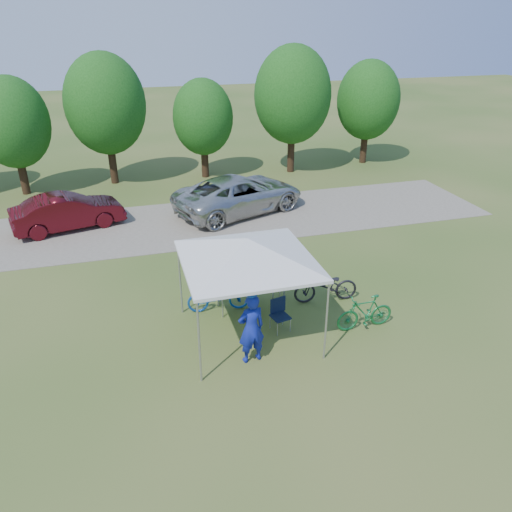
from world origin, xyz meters
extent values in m
plane|color=#2D5119|center=(0.00, 0.00, 0.00)|extent=(100.00, 100.00, 0.00)
cube|color=gray|center=(0.00, 8.00, 0.01)|extent=(24.00, 5.00, 0.02)
cylinder|color=#A5A5AA|center=(-1.50, -1.50, 1.05)|extent=(0.05, 0.05, 2.10)
cylinder|color=#A5A5AA|center=(1.50, -1.50, 1.05)|extent=(0.05, 0.05, 2.10)
cylinder|color=#A5A5AA|center=(-1.50, 1.50, 1.05)|extent=(0.05, 0.05, 2.10)
cylinder|color=#A5A5AA|center=(1.50, 1.50, 1.05)|extent=(0.05, 0.05, 2.10)
cube|color=silver|center=(0.00, 0.00, 2.14)|extent=(3.15, 3.15, 0.08)
pyramid|color=silver|center=(0.00, 0.00, 2.73)|extent=(4.53, 4.53, 0.55)
cylinder|color=#382314|center=(-7.00, 13.70, 0.88)|extent=(0.36, 0.36, 1.75)
ellipsoid|color=#144711|center=(-7.00, 13.70, 3.25)|extent=(3.20, 3.20, 4.00)
cylinder|color=#382314|center=(-3.00, 14.30, 1.01)|extent=(0.36, 0.36, 2.03)
ellipsoid|color=#144711|center=(-3.00, 14.30, 3.77)|extent=(3.71, 3.71, 4.64)
cylinder|color=#382314|center=(1.50, 14.10, 0.80)|extent=(0.36, 0.36, 1.61)
ellipsoid|color=#144711|center=(1.50, 14.10, 2.99)|extent=(2.94, 2.94, 3.68)
cylinder|color=#382314|center=(6.00, 13.80, 1.05)|extent=(0.36, 0.36, 2.10)
ellipsoid|color=#144711|center=(6.00, 13.80, 3.90)|extent=(3.84, 3.84, 4.80)
cylinder|color=#382314|center=(10.50, 14.40, 0.91)|extent=(0.36, 0.36, 1.82)
ellipsoid|color=#144711|center=(10.50, 14.40, 3.38)|extent=(3.33, 3.33, 4.16)
cube|color=white|center=(0.36, 1.26, 0.69)|extent=(1.74, 0.72, 0.04)
cylinder|color=#A5A5AA|center=(-0.46, 0.95, 0.34)|extent=(0.04, 0.04, 0.68)
cylinder|color=#A5A5AA|center=(1.18, 0.95, 0.34)|extent=(0.04, 0.04, 0.68)
cylinder|color=#A5A5AA|center=(-0.46, 1.57, 0.34)|extent=(0.04, 0.04, 0.68)
cylinder|color=#A5A5AA|center=(1.18, 1.57, 0.34)|extent=(0.04, 0.04, 0.68)
cube|color=black|center=(0.86, -0.06, 0.41)|extent=(0.52, 0.52, 0.04)
cube|color=black|center=(0.86, 0.15, 0.64)|extent=(0.44, 0.13, 0.44)
cylinder|color=#A5A5AA|center=(0.66, -0.26, 0.20)|extent=(0.02, 0.02, 0.39)
cylinder|color=#A5A5AA|center=(1.05, -0.26, 0.20)|extent=(0.02, 0.02, 0.39)
cylinder|color=#A5A5AA|center=(0.66, 0.13, 0.20)|extent=(0.02, 0.02, 0.39)
cylinder|color=#A5A5AA|center=(1.05, 0.13, 0.20)|extent=(0.02, 0.02, 0.39)
cube|color=white|center=(0.09, 1.26, 0.88)|extent=(0.50, 0.33, 0.33)
cube|color=white|center=(0.09, 1.26, 1.07)|extent=(0.52, 0.36, 0.04)
cylinder|color=#B0C82F|center=(0.83, 1.21, 0.74)|extent=(0.08, 0.08, 0.06)
imported|color=#122096|center=(-0.20, -1.08, 0.90)|extent=(0.72, 0.53, 1.81)
imported|color=#1245A0|center=(-0.49, 1.35, 0.46)|extent=(1.80, 0.78, 0.92)
imported|color=#186C35|center=(3.03, -0.56, 0.48)|extent=(1.60, 0.49, 0.96)
imported|color=black|center=(2.58, 0.98, 0.49)|extent=(1.92, 0.84, 0.98)
imported|color=beige|center=(1.95, 8.70, 0.79)|extent=(6.09, 4.35, 1.54)
imported|color=#490C12|center=(-4.82, 8.73, 0.70)|extent=(4.35, 2.44, 1.36)
camera|label=1|loc=(-2.74, -10.48, 7.53)|focal=35.00mm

